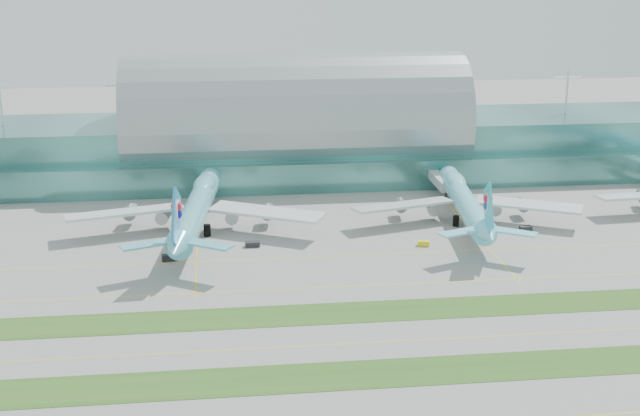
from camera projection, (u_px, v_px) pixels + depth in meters
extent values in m
plane|color=gray|center=(350.00, 316.00, 197.23)|extent=(700.00, 700.00, 0.00)
cube|color=#3D7A75|center=(295.00, 147.00, 318.22)|extent=(340.00, 42.00, 20.00)
cube|color=#3D7A75|center=(302.00, 177.00, 296.78)|extent=(340.00, 8.00, 10.00)
ellipsoid|color=#9EA5A8|center=(295.00, 119.00, 315.40)|extent=(340.00, 46.20, 16.17)
cylinder|color=white|center=(294.00, 97.00, 313.15)|extent=(0.80, 0.80, 16.00)
cube|color=#B2B7B7|center=(208.00, 187.00, 282.57)|extent=(3.50, 22.00, 3.00)
cylinder|color=black|center=(208.00, 206.00, 274.03)|extent=(1.00, 1.00, 4.00)
cube|color=#B2B7B7|center=(439.00, 180.00, 291.25)|extent=(3.50, 22.00, 3.00)
cylinder|color=black|center=(446.00, 198.00, 282.71)|extent=(1.00, 1.00, 4.00)
cube|color=#2D591E|center=(372.00, 374.00, 170.55)|extent=(420.00, 12.00, 0.08)
cube|color=#2D591E|center=(349.00, 313.00, 199.12)|extent=(420.00, 12.00, 0.08)
cube|color=yellow|center=(360.00, 343.00, 183.90)|extent=(420.00, 0.35, 0.01)
cube|color=yellow|center=(339.00, 287.00, 214.37)|extent=(420.00, 0.35, 0.01)
cube|color=yellow|center=(327.00, 256.00, 235.33)|extent=(420.00, 0.35, 0.01)
cylinder|color=#5CB9CA|center=(197.00, 208.00, 254.43)|extent=(14.84, 69.50, 6.92)
ellipsoid|color=#5CB9CA|center=(204.00, 185.00, 272.48)|extent=(8.95, 21.64, 4.93)
cone|color=#5CB9CA|center=(211.00, 176.00, 290.18)|extent=(7.51, 6.34, 6.92)
cone|color=#5CB9CA|center=(176.00, 248.00, 216.60)|extent=(7.68, 10.73, 6.57)
cube|color=white|center=(125.00, 212.00, 252.31)|extent=(34.50, 16.98, 1.36)
cylinder|color=#94999C|center=(147.00, 214.00, 258.78)|extent=(4.47, 6.53, 3.79)
cube|color=white|center=(266.00, 212.00, 252.53)|extent=(33.40, 23.40, 1.36)
cylinder|color=#94999C|center=(250.00, 214.00, 258.94)|extent=(4.47, 6.53, 3.79)
cube|color=#2D8FCB|center=(176.00, 218.00, 216.76)|extent=(2.35, 14.64, 16.08)
cylinder|color=white|center=(176.00, 210.00, 217.35)|extent=(1.61, 5.43, 5.35)
cylinder|color=black|center=(208.00, 201.00, 281.10)|extent=(2.01, 2.01, 3.35)
cylinder|color=black|center=(184.00, 230.00, 251.58)|extent=(2.01, 2.01, 3.35)
cylinder|color=black|center=(207.00, 230.00, 251.62)|extent=(2.01, 2.01, 3.35)
cylinder|color=#70DEF7|center=(465.00, 202.00, 263.27)|extent=(13.11, 63.83, 6.35)
ellipsoid|color=#70DEF7|center=(455.00, 181.00, 279.84)|extent=(8.07, 19.84, 4.53)
cone|color=#70DEF7|center=(447.00, 173.00, 296.09)|extent=(6.86, 5.77, 6.35)
cone|color=#70DEF7|center=(489.00, 235.00, 228.53)|extent=(6.99, 9.81, 6.03)
cube|color=silver|center=(403.00, 205.00, 261.18)|extent=(31.67, 15.82, 1.25)
cylinder|color=gray|center=(416.00, 207.00, 267.15)|extent=(4.07, 5.97, 3.48)
cube|color=silver|center=(528.00, 205.00, 261.66)|extent=(30.74, 21.30, 1.25)
cylinder|color=gray|center=(508.00, 206.00, 267.52)|extent=(4.07, 5.97, 3.48)
cube|color=#32C2E0|center=(488.00, 209.00, 228.68)|extent=(2.05, 13.45, 14.77)
cylinder|color=silver|center=(488.00, 202.00, 229.22)|extent=(1.44, 4.99, 4.92)
cylinder|color=black|center=(451.00, 195.00, 287.75)|extent=(1.84, 1.84, 3.07)
cylinder|color=black|center=(456.00, 221.00, 260.63)|extent=(1.84, 1.84, 3.07)
cylinder|color=black|center=(477.00, 221.00, 260.71)|extent=(1.84, 1.84, 3.07)
cube|color=black|center=(169.00, 258.00, 231.90)|extent=(4.09, 2.53, 1.78)
cube|color=black|center=(252.00, 244.00, 242.86)|extent=(4.01, 2.10, 1.39)
cube|color=yellow|center=(424.00, 243.00, 243.62)|extent=(3.52, 2.30, 1.36)
cube|color=black|center=(526.00, 229.00, 255.90)|extent=(3.57, 2.38, 1.59)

